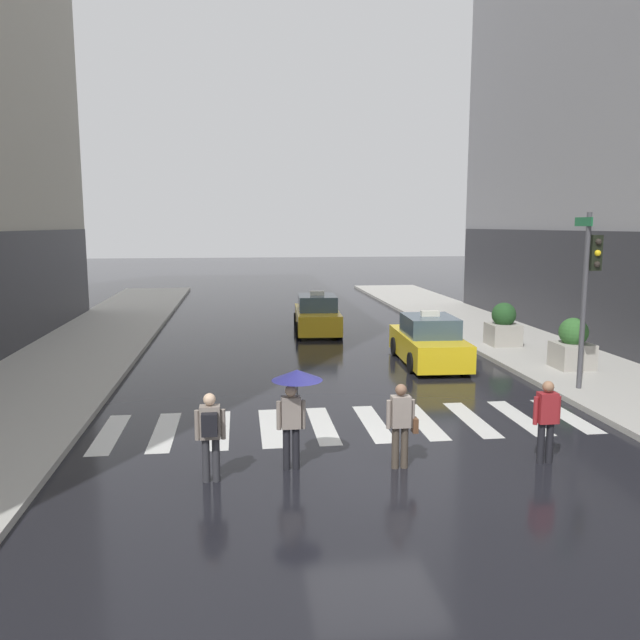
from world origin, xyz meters
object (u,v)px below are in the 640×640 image
(pedestrian_with_umbrella, at_px, (295,392))
(planter_mid_block, at_px, (503,326))
(planter_near_corner, at_px, (573,345))
(taxi_lead, at_px, (429,342))
(pedestrian_plain_coat, at_px, (547,417))
(pedestrian_with_handbag, at_px, (401,421))
(traffic_light_pole, at_px, (589,276))
(pedestrian_with_backpack, at_px, (210,431))
(taxi_second, at_px, (317,316))

(pedestrian_with_umbrella, bearing_deg, planter_mid_block, 50.81)
(pedestrian_with_umbrella, bearing_deg, planter_near_corner, 36.03)
(taxi_lead, distance_m, pedestrian_plain_coat, 9.00)
(pedestrian_with_handbag, height_order, planter_mid_block, planter_mid_block)
(taxi_lead, distance_m, pedestrian_with_umbrella, 10.16)
(traffic_light_pole, relative_size, pedestrian_with_umbrella, 2.47)
(pedestrian_with_backpack, height_order, planter_near_corner, planter_near_corner)
(traffic_light_pole, relative_size, planter_mid_block, 3.00)
(taxi_second, distance_m, pedestrian_with_umbrella, 15.58)
(taxi_lead, height_order, planter_mid_block, taxi_lead)
(taxi_lead, height_order, pedestrian_with_handbag, taxi_lead)
(pedestrian_with_handbag, height_order, pedestrian_plain_coat, same)
(pedestrian_with_umbrella, height_order, pedestrian_with_backpack, pedestrian_with_umbrella)
(traffic_light_pole, distance_m, pedestrian_with_umbrella, 9.63)
(pedestrian_with_backpack, distance_m, pedestrian_with_handbag, 3.58)
(pedestrian_with_backpack, xyz_separation_m, pedestrian_with_handbag, (3.57, 0.23, -0.04))
(traffic_light_pole, relative_size, pedestrian_plain_coat, 2.91)
(pedestrian_plain_coat, bearing_deg, planter_mid_block, 70.53)
(taxi_lead, height_order, pedestrian_plain_coat, taxi_lead)
(pedestrian_with_backpack, xyz_separation_m, planter_near_corner, (10.91, 7.23, -0.10))
(taxi_second, xyz_separation_m, pedestrian_with_handbag, (-0.31, -15.59, 0.21))
(pedestrian_with_umbrella, distance_m, pedestrian_with_backpack, 1.71)
(pedestrian_with_backpack, bearing_deg, pedestrian_with_umbrella, 15.56)
(traffic_light_pole, distance_m, taxi_lead, 5.81)
(traffic_light_pole, xyz_separation_m, pedestrian_with_handbag, (-6.36, -4.65, -2.32))
(taxi_lead, xyz_separation_m, pedestrian_plain_coat, (-0.40, -8.98, 0.21))
(taxi_second, bearing_deg, pedestrian_with_umbrella, -98.56)
(taxi_lead, bearing_deg, pedestrian_with_backpack, -126.87)
(pedestrian_with_handbag, relative_size, planter_near_corner, 1.03)
(pedestrian_with_umbrella, bearing_deg, taxi_second, 81.44)
(pedestrian_with_umbrella, xyz_separation_m, pedestrian_with_backpack, (-1.56, -0.44, -0.54))
(taxi_second, height_order, pedestrian_with_handbag, taxi_second)
(pedestrian_with_handbag, xyz_separation_m, planter_mid_block, (6.78, 10.98, -0.06))
(pedestrian_with_backpack, relative_size, pedestrian_with_handbag, 1.00)
(traffic_light_pole, distance_m, pedestrian_plain_coat, 6.36)
(pedestrian_with_backpack, height_order, pedestrian_plain_coat, same)
(traffic_light_pole, distance_m, planter_near_corner, 3.49)
(pedestrian_with_umbrella, xyz_separation_m, pedestrian_with_handbag, (2.00, -0.20, -0.58))
(taxi_second, distance_m, pedestrian_with_handbag, 15.59)
(pedestrian_with_backpack, bearing_deg, taxi_second, 76.22)
(pedestrian_with_handbag, bearing_deg, pedestrian_with_umbrella, 174.20)
(taxi_second, bearing_deg, traffic_light_pole, -61.07)
(pedestrian_with_backpack, distance_m, pedestrian_plain_coat, 6.42)
(taxi_second, bearing_deg, taxi_lead, -66.37)
(taxi_lead, xyz_separation_m, pedestrian_with_backpack, (-6.82, -9.09, 0.25))
(taxi_lead, bearing_deg, taxi_second, 113.63)
(pedestrian_with_backpack, height_order, planter_mid_block, planter_mid_block)
(pedestrian_with_umbrella, relative_size, pedestrian_plain_coat, 1.18)
(taxi_lead, bearing_deg, planter_mid_block, 30.99)
(pedestrian_with_backpack, relative_size, planter_mid_block, 1.03)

